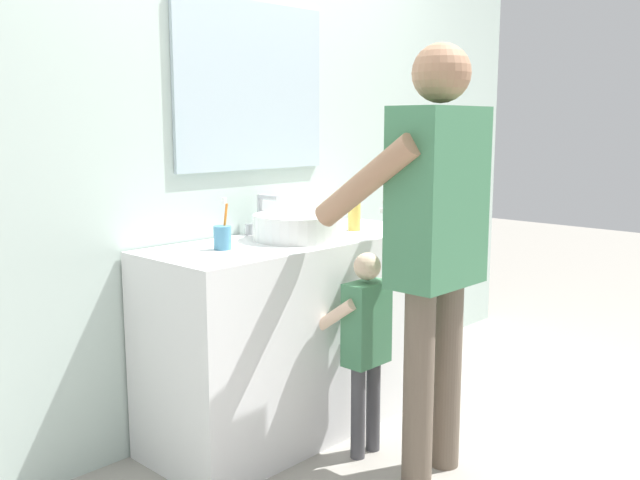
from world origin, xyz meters
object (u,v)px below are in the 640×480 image
Objects in this scene: soap_bottle at (354,216)px; toothbrush_cup at (223,237)px; child_toddler at (365,335)px; adult_parent at (434,224)px.

toothbrush_cup is at bearing 175.82° from soap_bottle.
child_toddler is at bearing -134.29° from soap_bottle.
adult_parent reaches higher than toothbrush_cup.
adult_parent is (0.43, -0.71, 0.07)m from toothbrush_cup.
soap_bottle is 0.73m from adult_parent.
soap_bottle is (0.75, -0.05, 0.02)m from toothbrush_cup.
toothbrush_cup is 0.13× the size of adult_parent.
soap_bottle is 0.19× the size of child_toddler.
toothbrush_cup is 0.24× the size of child_toddler.
toothbrush_cup is at bearing 132.25° from child_toddler.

